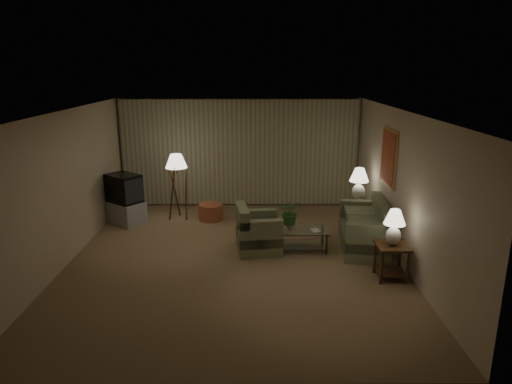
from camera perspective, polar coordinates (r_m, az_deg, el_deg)
ground at (r=8.58m, az=-2.69°, el=-8.24°), size 7.00×7.00×0.00m
room_shell at (r=9.52m, az=-2.32°, el=5.16°), size 6.04×7.02×2.72m
sofa at (r=9.16m, az=13.29°, el=-4.62°), size 1.84×1.20×0.74m
armchair at (r=8.79m, az=0.34°, el=-5.14°), size 1.06×1.03×0.71m
side_table_near at (r=7.97m, az=16.59°, el=-7.62°), size 0.53×0.53×0.60m
side_table_far at (r=10.33m, az=12.54°, el=-2.10°), size 0.48×0.40×0.60m
table_lamp_near at (r=7.78m, az=16.90°, el=-3.88°), size 0.35×0.35×0.61m
table_lamp_far at (r=10.16m, az=12.75°, el=1.30°), size 0.42×0.42×0.72m
coffee_table at (r=8.88m, az=5.26°, el=-5.51°), size 1.17×0.64×0.41m
tv_cabinet at (r=10.76m, az=-15.97°, el=-2.44°), size 1.41×1.40×0.50m
crt_tv at (r=10.61m, az=-16.20°, el=0.46°), size 1.25×1.24×0.63m
floor_lamp at (r=10.64m, az=-9.81°, el=0.82°), size 0.50×0.50×1.53m
ottoman at (r=10.63m, az=-5.69°, el=-2.48°), size 0.73×0.73×0.38m
vase at (r=8.80m, az=4.32°, el=-4.28°), size 0.14×0.14×0.14m
flowers at (r=8.69m, az=4.36°, el=-2.29°), size 0.51×0.46×0.50m
book at (r=8.76m, az=6.98°, el=-4.84°), size 0.20×0.24×0.02m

